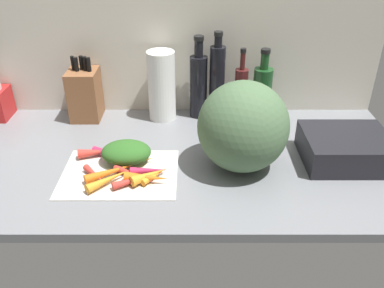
{
  "coord_description": "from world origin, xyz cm",
  "views": [
    {
      "loc": [
        9.3,
        -121.42,
        75.87
      ],
      "look_at": [
        8.94,
        -12.83,
        12.12
      ],
      "focal_mm": 38.12,
      "sensor_mm": 36.0,
      "label": 1
    }
  ],
  "objects_px": {
    "carrot_4": "(113,171)",
    "carrot_7": "(113,154)",
    "carrot_2": "(156,175)",
    "carrot_11": "(99,152)",
    "carrot_8": "(140,179)",
    "cutting_board": "(121,173)",
    "carrot_0": "(136,175)",
    "carrot_1": "(150,171)",
    "paper_towel_roll": "(163,86)",
    "bottle_2": "(242,93)",
    "carrot_10": "(148,178)",
    "carrot_5": "(150,175)",
    "dish_rack": "(347,148)",
    "carrot_3": "(141,161)",
    "knife_block": "(86,94)",
    "carrot_9": "(97,175)",
    "bottle_3": "(263,93)",
    "winter_squash": "(244,127)",
    "carrot_6": "(110,179)",
    "bottle_0": "(200,84)",
    "bottle_1": "(218,81)"
  },
  "relations": [
    {
      "from": "carrot_6",
      "to": "winter_squash",
      "type": "height_order",
      "value": "winter_squash"
    },
    {
      "from": "cutting_board",
      "to": "carrot_3",
      "type": "distance_m",
      "value": 0.08
    },
    {
      "from": "carrot_1",
      "to": "carrot_2",
      "type": "relative_size",
      "value": 1.08
    },
    {
      "from": "carrot_3",
      "to": "knife_block",
      "type": "bearing_deg",
      "value": 124.86
    },
    {
      "from": "carrot_4",
      "to": "bottle_2",
      "type": "bearing_deg",
      "value": 43.19
    },
    {
      "from": "carrot_0",
      "to": "carrot_4",
      "type": "xyz_separation_m",
      "value": [
        -0.08,
        0.01,
        0.0
      ]
    },
    {
      "from": "carrot_10",
      "to": "bottle_3",
      "type": "height_order",
      "value": "bottle_3"
    },
    {
      "from": "carrot_7",
      "to": "bottle_3",
      "type": "bearing_deg",
      "value": 28.8
    },
    {
      "from": "carrot_5",
      "to": "carrot_10",
      "type": "height_order",
      "value": "same"
    },
    {
      "from": "carrot_3",
      "to": "carrot_4",
      "type": "xyz_separation_m",
      "value": [
        -0.08,
        -0.07,
        0.0
      ]
    },
    {
      "from": "bottle_0",
      "to": "carrot_11",
      "type": "bearing_deg",
      "value": -136.41
    },
    {
      "from": "carrot_2",
      "to": "paper_towel_roll",
      "type": "relative_size",
      "value": 0.4
    },
    {
      "from": "carrot_0",
      "to": "carrot_10",
      "type": "distance_m",
      "value": 0.05
    },
    {
      "from": "carrot_6",
      "to": "winter_squash",
      "type": "xyz_separation_m",
      "value": [
        0.42,
        0.11,
        0.13
      ]
    },
    {
      "from": "bottle_1",
      "to": "carrot_11",
      "type": "bearing_deg",
      "value": -142.6
    },
    {
      "from": "carrot_10",
      "to": "bottle_3",
      "type": "xyz_separation_m",
      "value": [
        0.42,
        0.45,
        0.09
      ]
    },
    {
      "from": "carrot_5",
      "to": "carrot_7",
      "type": "distance_m",
      "value": 0.19
    },
    {
      "from": "carrot_11",
      "to": "bottle_1",
      "type": "height_order",
      "value": "bottle_1"
    },
    {
      "from": "carrot_5",
      "to": "bottle_0",
      "type": "relative_size",
      "value": 0.36
    },
    {
      "from": "carrot_1",
      "to": "paper_towel_roll",
      "type": "relative_size",
      "value": 0.43
    },
    {
      "from": "dish_rack",
      "to": "carrot_2",
      "type": "bearing_deg",
      "value": -169.55
    },
    {
      "from": "winter_squash",
      "to": "carrot_10",
      "type": "bearing_deg",
      "value": -161.08
    },
    {
      "from": "carrot_0",
      "to": "bottle_2",
      "type": "xyz_separation_m",
      "value": [
        0.38,
        0.44,
        0.09
      ]
    },
    {
      "from": "carrot_2",
      "to": "carrot_11",
      "type": "relative_size",
      "value": 0.82
    },
    {
      "from": "cutting_board",
      "to": "knife_block",
      "type": "distance_m",
      "value": 0.47
    },
    {
      "from": "carrot_10",
      "to": "carrot_11",
      "type": "relative_size",
      "value": 1.02
    },
    {
      "from": "carrot_5",
      "to": "carrot_3",
      "type": "bearing_deg",
      "value": 112.46
    },
    {
      "from": "cutting_board",
      "to": "carrot_1",
      "type": "xyz_separation_m",
      "value": [
        0.1,
        -0.01,
        0.02
      ]
    },
    {
      "from": "cutting_board",
      "to": "carrot_0",
      "type": "distance_m",
      "value": 0.06
    },
    {
      "from": "carrot_8",
      "to": "carrot_11",
      "type": "relative_size",
      "value": 1.25
    },
    {
      "from": "carrot_10",
      "to": "dish_rack",
      "type": "relative_size",
      "value": 0.48
    },
    {
      "from": "carrot_0",
      "to": "bottle_0",
      "type": "relative_size",
      "value": 0.48
    },
    {
      "from": "carrot_4",
      "to": "carrot_7",
      "type": "height_order",
      "value": "carrot_4"
    },
    {
      "from": "winter_squash",
      "to": "bottle_1",
      "type": "xyz_separation_m",
      "value": [
        -0.06,
        0.37,
        0.01
      ]
    },
    {
      "from": "carrot_0",
      "to": "carrot_7",
      "type": "relative_size",
      "value": 1.09
    },
    {
      "from": "carrot_2",
      "to": "carrot_4",
      "type": "height_order",
      "value": "carrot_4"
    },
    {
      "from": "carrot_1",
      "to": "carrot_8",
      "type": "xyz_separation_m",
      "value": [
        -0.03,
        -0.04,
        -0.0
      ]
    },
    {
      "from": "carrot_5",
      "to": "carrot_11",
      "type": "xyz_separation_m",
      "value": [
        -0.19,
        0.14,
        -0.0
      ]
    },
    {
      "from": "dish_rack",
      "to": "carrot_9",
      "type": "bearing_deg",
      "value": -171.73
    },
    {
      "from": "carrot_8",
      "to": "carrot_9",
      "type": "distance_m",
      "value": 0.14
    },
    {
      "from": "carrot_4",
      "to": "bottle_3",
      "type": "relative_size",
      "value": 0.59
    },
    {
      "from": "carrot_5",
      "to": "carrot_9",
      "type": "distance_m",
      "value": 0.17
    },
    {
      "from": "carrot_8",
      "to": "carrot_6",
      "type": "bearing_deg",
      "value": -176.46
    },
    {
      "from": "carrot_6",
      "to": "bottle_3",
      "type": "bearing_deg",
      "value": 40.3
    },
    {
      "from": "carrot_0",
      "to": "winter_squash",
      "type": "distance_m",
      "value": 0.38
    },
    {
      "from": "carrot_9",
      "to": "bottle_3",
      "type": "bearing_deg",
      "value": 36.35
    },
    {
      "from": "bottle_2",
      "to": "carrot_0",
      "type": "bearing_deg",
      "value": -130.63
    },
    {
      "from": "carrot_8",
      "to": "bottle_3",
      "type": "height_order",
      "value": "bottle_3"
    },
    {
      "from": "dish_rack",
      "to": "carrot_8",
      "type": "bearing_deg",
      "value": -168.45
    },
    {
      "from": "carrot_3",
      "to": "knife_block",
      "type": "xyz_separation_m",
      "value": [
        -0.26,
        0.37,
        0.08
      ]
    }
  ]
}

